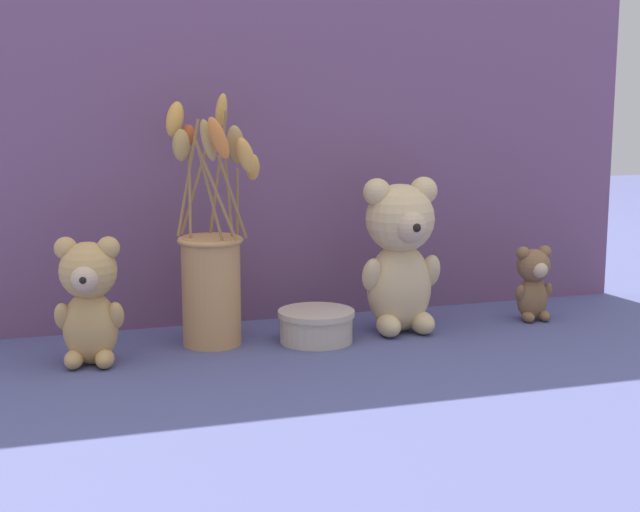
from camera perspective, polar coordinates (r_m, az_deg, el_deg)
ground_plane at (r=1.45m, az=0.24°, el=-5.03°), size 4.00×4.00×0.00m
backdrop_wall at (r=1.55m, az=-1.68°, el=9.32°), size 1.17×0.02×0.71m
teddy_bear_large at (r=1.48m, az=4.71°, el=0.22°), size 0.13×0.12×0.24m
teddy_bear_medium at (r=1.35m, az=-13.29°, el=-2.43°), size 0.10×0.09×0.18m
teddy_bear_small at (r=1.60m, az=12.31°, el=-1.47°), size 0.06×0.06×0.12m
flower_vase at (r=1.42m, az=-6.34°, el=-0.53°), size 0.13×0.16×0.36m
decorative_tin_tall at (r=1.44m, az=-0.22°, el=-4.08°), size 0.11×0.11×0.05m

